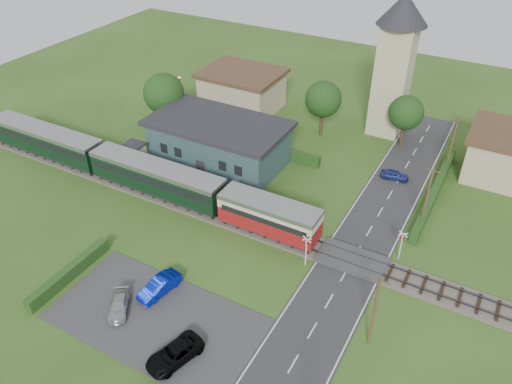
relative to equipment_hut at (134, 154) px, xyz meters
The scene contains 31 objects.
ground 18.82m from the equipment_hut, 16.11° to the right, with size 120.00×120.00×0.00m, color #2D4C19.
railway_track 18.36m from the equipment_hut, 10.08° to the right, with size 76.00×3.20×0.49m.
road 28.53m from the equipment_hut, 10.52° to the right, with size 6.00×70.00×0.05m, color #28282B.
car_park 23.90m from the equipment_hut, 46.19° to the right, with size 17.00×9.00×0.08m, color #333335.
crossing_deck 28.22m from the equipment_hut, ahead, with size 6.20×3.40×0.45m, color #333335.
platform 8.14m from the equipment_hut, ahead, with size 30.00×3.00×0.45m, color gray.
equipment_hut is the anchor object (origin of this frame).
station_building 9.92m from the equipment_hut, 35.92° to the left, with size 16.00×9.00×5.30m.
train 4.18m from the equipment_hut, 50.34° to the right, with size 43.20×2.90×3.40m.
church_tower 33.48m from the equipment_hut, 44.75° to the left, with size 6.00×6.00×17.60m.
house_west 20.05m from the equipment_hut, 81.38° to the left, with size 10.80×8.80×5.50m.
house_east 42.41m from the equipment_hut, 26.32° to the left, with size 8.80×8.80×5.50m.
hedge_carpark 18.61m from the equipment_hut, 67.85° to the right, with size 0.80×9.00×1.20m, color #193814.
hedge_roadside 33.98m from the equipment_hut, 18.54° to the left, with size 0.80×18.00×1.20m, color #193814.
hedge_station 13.09m from the equipment_hut, 52.16° to the left, with size 22.00×0.80×1.30m, color #193814.
tree_a 9.73m from the equipment_hut, 102.80° to the left, with size 5.20×5.20×8.00m.
tree_b 24.16m from the equipment_hut, 48.05° to the left, with size 4.60×4.60×7.34m.
tree_c 32.81m from the equipment_hut, 37.29° to the left, with size 4.20×4.20×6.78m.
utility_pole_b 34.14m from the equipment_hut, 19.18° to the right, with size 1.40×0.22×7.00m.
utility_pole_c 32.61m from the equipment_hut, ahead, with size 1.40×0.22×7.00m.
utility_pole_d 36.37m from the equipment_hut, 27.55° to the left, with size 1.40×0.22×7.00m.
crossing_signal_near 25.04m from the equipment_hut, 12.94° to the right, with size 0.84×0.28×3.28m.
crossing_signal_far 31.61m from the equipment_hut, ahead, with size 0.84×0.28×3.28m.
streetlamp_west 15.39m from the equipment_hut, 105.12° to the left, with size 0.30×0.30×5.15m.
streetlamp_east 40.41m from the equipment_hut, 32.67° to the left, with size 0.30×0.30×5.15m.
car_on_road 30.06m from the equipment_hut, 23.72° to the left, with size 1.24×3.08×1.05m, color navy.
car_park_blue 21.02m from the equipment_hut, 44.42° to the right, with size 1.43×4.09×1.35m, color #0518A4.
car_park_silver 22.37m from the equipment_hut, 53.34° to the right, with size 1.45×3.57×1.04m, color #A1A1A1.
car_park_dark 28.14m from the equipment_hut, 44.17° to the right, with size 2.06×4.48×1.24m, color black.
pedestrian_near 15.09m from the equipment_hut, ahead, with size 0.70×0.46×1.93m, color gray.
pedestrian_far 2.17m from the equipment_hut, 12.06° to the right, with size 0.90×0.70×1.85m, color gray.
Camera 1 is at (18.57, -31.66, 31.56)m, focal length 35.00 mm.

